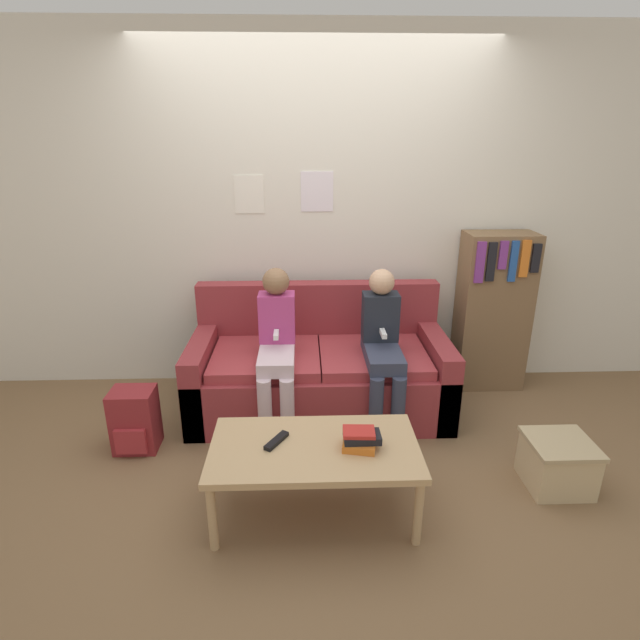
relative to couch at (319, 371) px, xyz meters
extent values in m
plane|color=brown|center=(0.00, -0.54, -0.28)|extent=(10.00, 10.00, 0.00)
cube|color=silver|center=(0.00, 0.51, 1.02)|extent=(8.00, 0.06, 2.60)
cube|color=white|center=(-0.49, 0.48, 1.19)|extent=(0.21, 0.00, 0.27)
cube|color=silver|center=(0.00, 0.48, 1.21)|extent=(0.23, 0.00, 0.28)
cube|color=maroon|center=(0.00, -0.04, -0.08)|extent=(1.78, 0.84, 0.39)
cube|color=maroon|center=(0.00, 0.31, 0.34)|extent=(1.78, 0.14, 0.46)
cube|color=maroon|center=(-0.82, -0.04, 0.00)|extent=(0.14, 0.84, 0.55)
cube|color=maroon|center=(0.82, -0.04, 0.00)|extent=(0.14, 0.84, 0.55)
cube|color=#A1343A|center=(-0.37, -0.08, 0.15)|extent=(0.73, 0.68, 0.07)
cube|color=#A1343A|center=(0.37, -0.08, 0.15)|extent=(0.73, 0.68, 0.07)
cube|color=tan|center=(-0.06, -1.10, 0.10)|extent=(1.05, 0.57, 0.04)
cylinder|color=tan|center=(-0.55, -1.34, -0.10)|extent=(0.04, 0.04, 0.36)
cylinder|color=tan|center=(0.42, -1.34, -0.10)|extent=(0.04, 0.04, 0.36)
cylinder|color=tan|center=(-0.55, -0.85, -0.10)|extent=(0.04, 0.04, 0.36)
cylinder|color=tan|center=(0.42, -0.85, -0.10)|extent=(0.04, 0.04, 0.36)
cylinder|color=silver|center=(-0.36, -0.49, -0.05)|extent=(0.09, 0.09, 0.46)
cylinder|color=silver|center=(-0.22, -0.49, -0.05)|extent=(0.09, 0.09, 0.46)
cube|color=silver|center=(-0.29, -0.22, 0.23)|extent=(0.23, 0.52, 0.09)
cube|color=#B73D7F|center=(-0.29, -0.07, 0.44)|extent=(0.24, 0.16, 0.33)
sphere|color=#8C6647|center=(-0.29, -0.07, 0.69)|extent=(0.18, 0.18, 0.18)
cube|color=white|center=(-0.29, -0.22, 0.37)|extent=(0.03, 0.12, 0.03)
cylinder|color=#33384C|center=(0.34, -0.49, -0.05)|extent=(0.09, 0.09, 0.46)
cylinder|color=#33384C|center=(0.48, -0.49, -0.05)|extent=(0.09, 0.09, 0.46)
cube|color=#33384C|center=(0.41, -0.22, 0.23)|extent=(0.23, 0.52, 0.09)
cube|color=#1E232D|center=(0.41, -0.07, 0.44)|extent=(0.24, 0.16, 0.32)
sphere|color=tan|center=(0.41, -0.07, 0.68)|extent=(0.17, 0.17, 0.17)
cube|color=white|center=(0.41, -0.22, 0.37)|extent=(0.03, 0.12, 0.03)
cube|color=black|center=(-0.25, -1.06, 0.13)|extent=(0.12, 0.17, 0.02)
cube|color=orange|center=(0.16, -1.12, 0.14)|extent=(0.18, 0.17, 0.04)
cube|color=black|center=(0.18, -1.12, 0.18)|extent=(0.19, 0.11, 0.04)
cube|color=red|center=(0.16, -1.12, 0.21)|extent=(0.16, 0.12, 0.02)
cube|color=brown|center=(1.33, 0.31, 0.32)|extent=(0.51, 0.30, 1.21)
cube|color=#7A3389|center=(1.14, 0.15, 0.75)|extent=(0.06, 0.02, 0.29)
cube|color=black|center=(1.22, 0.15, 0.75)|extent=(0.06, 0.02, 0.28)
cube|color=#7A3389|center=(1.29, 0.15, 0.80)|extent=(0.06, 0.02, 0.20)
cube|color=#23519E|center=(1.37, 0.15, 0.75)|extent=(0.05, 0.02, 0.29)
cube|color=orange|center=(1.45, 0.15, 0.77)|extent=(0.06, 0.02, 0.26)
cube|color=black|center=(1.53, 0.15, 0.78)|extent=(0.06, 0.02, 0.21)
cube|color=#CCB284|center=(1.30, -0.94, -0.15)|extent=(0.33, 0.32, 0.26)
cube|color=tan|center=(1.30, -0.94, 0.00)|extent=(0.35, 0.34, 0.02)
cube|color=maroon|center=(-1.17, -0.49, -0.08)|extent=(0.26, 0.21, 0.40)
cube|color=#A52A30|center=(-1.17, -0.61, -0.16)|extent=(0.19, 0.03, 0.16)
camera|label=1|loc=(-0.11, -3.23, 1.57)|focal=28.00mm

